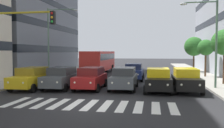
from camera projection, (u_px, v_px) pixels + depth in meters
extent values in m
plane|color=#262628|center=(90.00, 105.00, 13.10)|extent=(180.00, 180.00, 0.00)
cube|color=black|center=(24.00, 49.00, 36.37)|extent=(10.54, 20.95, 0.90)
cube|color=black|center=(24.00, 28.00, 36.20)|extent=(10.54, 20.95, 0.90)
cube|color=black|center=(23.00, 6.00, 36.02)|extent=(10.54, 20.95, 0.90)
cube|color=silver|center=(173.00, 108.00, 12.34)|extent=(0.45, 2.80, 0.01)
cube|color=silver|center=(156.00, 107.00, 12.49)|extent=(0.45, 2.80, 0.01)
cube|color=silver|center=(139.00, 107.00, 12.64)|extent=(0.45, 2.80, 0.01)
cube|color=silver|center=(122.00, 106.00, 12.80)|extent=(0.45, 2.80, 0.01)
cube|color=silver|center=(106.00, 105.00, 12.95)|extent=(0.45, 2.80, 0.01)
cube|color=silver|center=(90.00, 105.00, 13.10)|extent=(0.45, 2.80, 0.01)
cube|color=silver|center=(74.00, 104.00, 13.25)|extent=(0.45, 2.80, 0.01)
cube|color=silver|center=(59.00, 104.00, 13.40)|extent=(0.45, 2.80, 0.01)
cube|color=silver|center=(45.00, 103.00, 13.56)|extent=(0.45, 2.80, 0.01)
cube|color=silver|center=(30.00, 102.00, 13.71)|extent=(0.45, 2.80, 0.01)
cube|color=silver|center=(16.00, 102.00, 13.86)|extent=(0.45, 2.80, 0.01)
cube|color=black|center=(186.00, 82.00, 17.44)|extent=(1.80, 4.40, 0.80)
cube|color=yellow|center=(186.00, 72.00, 17.60)|extent=(1.58, 2.46, 0.60)
cylinder|color=black|center=(203.00, 91.00, 15.88)|extent=(0.22, 0.64, 0.64)
cylinder|color=black|center=(175.00, 90.00, 16.19)|extent=(0.22, 0.64, 0.64)
cylinder|color=black|center=(195.00, 85.00, 18.74)|extent=(0.22, 0.64, 0.64)
cylinder|color=black|center=(172.00, 84.00, 19.05)|extent=(0.22, 0.64, 0.64)
sphere|color=white|center=(200.00, 85.00, 15.23)|extent=(0.18, 0.18, 0.18)
sphere|color=white|center=(181.00, 85.00, 15.42)|extent=(0.18, 0.18, 0.18)
cube|color=black|center=(158.00, 82.00, 17.55)|extent=(1.80, 4.40, 0.80)
cube|color=yellow|center=(158.00, 72.00, 17.71)|extent=(1.58, 2.46, 0.60)
cylinder|color=black|center=(172.00, 91.00, 15.99)|extent=(0.22, 0.64, 0.64)
cylinder|color=black|center=(145.00, 90.00, 16.29)|extent=(0.22, 0.64, 0.64)
cylinder|color=black|center=(169.00, 85.00, 18.85)|extent=(0.22, 0.64, 0.64)
cylinder|color=black|center=(146.00, 84.00, 19.15)|extent=(0.22, 0.64, 0.64)
sphere|color=white|center=(168.00, 85.00, 15.33)|extent=(0.18, 0.18, 0.18)
sphere|color=white|center=(150.00, 84.00, 15.53)|extent=(0.18, 0.18, 0.18)
cube|color=#474C51|center=(124.00, 80.00, 18.40)|extent=(1.80, 4.40, 0.80)
cube|color=#343639|center=(124.00, 71.00, 18.56)|extent=(1.58, 2.46, 0.60)
cylinder|color=black|center=(134.00, 89.00, 16.84)|extent=(0.22, 0.64, 0.64)
cylinder|color=black|center=(109.00, 88.00, 17.15)|extent=(0.22, 0.64, 0.64)
cylinder|color=black|center=(137.00, 83.00, 19.70)|extent=(0.22, 0.64, 0.64)
cylinder|color=black|center=(116.00, 83.00, 20.01)|extent=(0.22, 0.64, 0.64)
sphere|color=white|center=(129.00, 83.00, 16.19)|extent=(0.18, 0.18, 0.18)
sphere|color=white|center=(112.00, 83.00, 16.38)|extent=(0.18, 0.18, 0.18)
cube|color=maroon|center=(91.00, 80.00, 18.59)|extent=(1.80, 4.40, 0.80)
cube|color=maroon|center=(91.00, 71.00, 18.75)|extent=(1.58, 2.46, 0.60)
cylinder|color=black|center=(98.00, 88.00, 17.02)|extent=(0.22, 0.64, 0.64)
cylinder|color=black|center=(74.00, 88.00, 17.33)|extent=(0.22, 0.64, 0.64)
cylinder|color=black|center=(105.00, 83.00, 19.88)|extent=(0.22, 0.64, 0.64)
cylinder|color=black|center=(85.00, 82.00, 20.19)|extent=(0.22, 0.64, 0.64)
sphere|color=white|center=(91.00, 83.00, 16.37)|extent=(0.18, 0.18, 0.18)
sphere|color=white|center=(75.00, 82.00, 16.56)|extent=(0.18, 0.18, 0.18)
cube|color=#474C51|center=(61.00, 80.00, 18.84)|extent=(1.80, 4.40, 0.80)
cube|color=#343639|center=(62.00, 71.00, 19.00)|extent=(1.58, 2.46, 0.60)
cylinder|color=black|center=(65.00, 88.00, 17.28)|extent=(0.22, 0.64, 0.64)
cylinder|color=black|center=(42.00, 87.00, 17.58)|extent=(0.22, 0.64, 0.64)
cylinder|color=black|center=(78.00, 83.00, 20.14)|extent=(0.22, 0.64, 0.64)
cylinder|color=black|center=(58.00, 82.00, 20.44)|extent=(0.22, 0.64, 0.64)
sphere|color=white|center=(57.00, 82.00, 16.62)|extent=(0.18, 0.18, 0.18)
sphere|color=white|center=(42.00, 82.00, 16.82)|extent=(0.18, 0.18, 0.18)
cube|color=gold|center=(31.00, 80.00, 18.58)|extent=(1.80, 4.40, 0.80)
cube|color=olive|center=(33.00, 71.00, 18.74)|extent=(1.58, 2.46, 0.60)
cylinder|color=black|center=(33.00, 88.00, 17.02)|extent=(0.22, 0.64, 0.64)
cylinder|color=black|center=(10.00, 88.00, 17.33)|extent=(0.22, 0.64, 0.64)
cylinder|color=black|center=(50.00, 83.00, 19.88)|extent=(0.22, 0.64, 0.64)
cylinder|color=black|center=(30.00, 82.00, 20.18)|extent=(0.22, 0.64, 0.64)
sphere|color=white|center=(23.00, 83.00, 16.36)|extent=(0.18, 0.18, 0.18)
sphere|color=white|center=(8.00, 82.00, 16.56)|extent=(0.18, 0.18, 0.18)
cube|color=navy|center=(134.00, 73.00, 24.48)|extent=(1.80, 4.40, 0.80)
cube|color=#1D2547|center=(134.00, 66.00, 24.64)|extent=(1.58, 2.46, 0.60)
cylinder|color=black|center=(142.00, 79.00, 22.92)|extent=(0.22, 0.64, 0.64)
cylinder|color=black|center=(123.00, 78.00, 23.22)|extent=(0.22, 0.64, 0.64)
cylinder|color=black|center=(143.00, 76.00, 25.78)|extent=(0.22, 0.64, 0.64)
cylinder|color=black|center=(127.00, 76.00, 26.08)|extent=(0.22, 0.64, 0.64)
sphere|color=white|center=(138.00, 75.00, 22.26)|extent=(0.18, 0.18, 0.18)
sphere|color=white|center=(126.00, 74.00, 22.46)|extent=(0.18, 0.18, 0.18)
cube|color=red|center=(99.00, 60.00, 32.31)|extent=(2.50, 10.50, 2.50)
cube|color=black|center=(99.00, 56.00, 32.28)|extent=(2.52, 9.87, 0.80)
cylinder|color=black|center=(103.00, 72.00, 28.55)|extent=(0.28, 1.00, 1.00)
cylinder|color=black|center=(83.00, 72.00, 28.97)|extent=(0.28, 1.00, 1.00)
cylinder|color=black|center=(112.00, 68.00, 35.26)|extent=(0.28, 1.00, 1.00)
cylinder|color=black|center=(96.00, 68.00, 35.69)|extent=(0.28, 1.00, 1.00)
cylinder|color=#AD991E|center=(15.00, 13.00, 14.25)|extent=(4.86, 0.12, 0.12)
cube|color=black|center=(53.00, 18.00, 13.86)|extent=(0.24, 0.28, 0.76)
sphere|color=red|center=(52.00, 13.00, 13.70)|extent=(0.14, 0.14, 0.14)
sphere|color=orange|center=(52.00, 17.00, 13.71)|extent=(0.14, 0.14, 0.14)
sphere|color=green|center=(52.00, 22.00, 13.72)|extent=(0.14, 0.14, 0.14)
cylinder|color=#4C6B56|center=(216.00, 44.00, 18.18)|extent=(0.16, 0.16, 6.79)
cylinder|color=#4C6B56|center=(200.00, 2.00, 18.23)|extent=(2.48, 0.10, 0.10)
ellipsoid|color=#B7BCC1|center=(184.00, 4.00, 18.44)|extent=(0.56, 0.28, 0.20)
cylinder|color=#4C6B56|center=(48.00, 43.00, 26.74)|extent=(0.16, 0.16, 7.66)
cylinder|color=#4C6B56|center=(61.00, 9.00, 26.28)|extent=(3.19, 0.10, 0.10)
ellipsoid|color=#B7BCC1|center=(75.00, 10.00, 26.01)|extent=(0.56, 0.28, 0.20)
cylinder|color=#513823|center=(224.00, 67.00, 20.52)|extent=(0.20, 0.20, 2.94)
cylinder|color=#513823|center=(205.00, 64.00, 26.69)|extent=(0.20, 0.20, 2.74)
sphere|color=#2D6B28|center=(206.00, 47.00, 26.59)|extent=(1.80, 1.80, 1.80)
cylinder|color=#513823|center=(194.00, 62.00, 33.39)|extent=(0.20, 0.20, 2.74)
sphere|color=#2D6B28|center=(194.00, 46.00, 33.27)|extent=(2.70, 2.70, 2.70)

